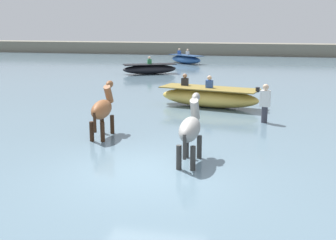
{
  "coord_description": "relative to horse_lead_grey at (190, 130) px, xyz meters",
  "views": [
    {
      "loc": [
        2.43,
        -8.93,
        3.62
      ],
      "look_at": [
        -0.18,
        3.04,
        0.84
      ],
      "focal_mm": 46.32,
      "sensor_mm": 36.0,
      "label": 1
    }
  ],
  "objects": [
    {
      "name": "boat_distant_west",
      "position": [
        -4.49,
        24.88,
        -0.45
      ],
      "size": [
        3.28,
        3.08,
        1.16
      ],
      "color": "#28518E",
      "rests_on": "water_surface"
    },
    {
      "name": "person_wading_mid",
      "position": [
        1.72,
        4.7,
        -0.26
      ],
      "size": [
        0.36,
        0.28,
        1.63
      ],
      "color": "#383842",
      "rests_on": "ground"
    },
    {
      "name": "water_surface",
      "position": [
        -0.84,
        9.18,
        -0.96
      ],
      "size": [
        90.0,
        90.0,
        0.34
      ],
      "primitive_type": "cube",
      "color": "slate",
      "rests_on": "ground"
    },
    {
      "name": "boat_far_offshore",
      "position": [
        -0.42,
        7.06,
        -0.41
      ],
      "size": [
        4.19,
        2.17,
        1.24
      ],
      "color": "gold",
      "rests_on": "water_surface"
    },
    {
      "name": "boat_mid_channel",
      "position": [
        -5.52,
        17.27,
        -0.47
      ],
      "size": [
        3.61,
        2.53,
        1.12
      ],
      "color": "black",
      "rests_on": "water_surface"
    },
    {
      "name": "horse_lead_grey",
      "position": [
        0.0,
        0.0,
        0.0
      ],
      "size": [
        0.47,
        1.74,
        1.91
      ],
      "color": "gray",
      "rests_on": "ground"
    },
    {
      "name": "far_shoreline",
      "position": [
        -0.84,
        34.99,
        -0.36
      ],
      "size": [
        80.0,
        2.4,
        1.53
      ],
      "primitive_type": "cube",
      "color": "#706B5B",
      "rests_on": "ground"
    },
    {
      "name": "ground_plane",
      "position": [
        -0.84,
        -0.82,
        -1.13
      ],
      "size": [
        120.0,
        120.0,
        0.0
      ],
      "primitive_type": "plane",
      "color": "gray"
    },
    {
      "name": "horse_trailing_chestnut",
      "position": [
        -2.88,
        1.84,
        -0.01
      ],
      "size": [
        0.52,
        1.73,
        1.88
      ],
      "color": "brown",
      "rests_on": "ground"
    }
  ]
}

